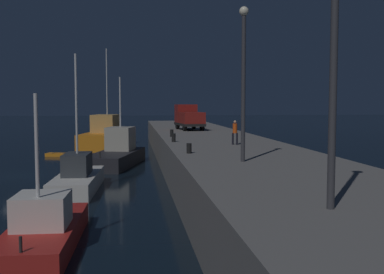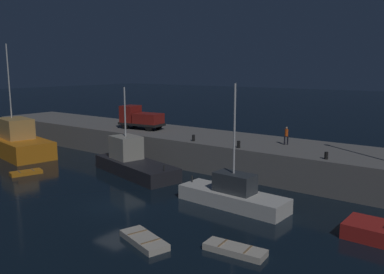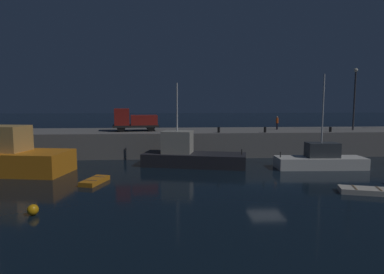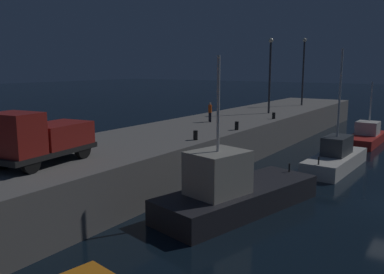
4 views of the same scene
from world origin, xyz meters
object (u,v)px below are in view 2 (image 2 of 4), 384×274
Objects in this scene: dinghy_orange_near at (26,173)px; utility_truck at (140,118)px; fishing_boat_orange at (15,142)px; rowboat_blue_far at (235,250)px; rowboat_white_mid at (144,240)px; fishing_trawler_red at (133,162)px; fishing_boat_white at (233,195)px; bollard_central at (194,138)px; bollard_east at (239,144)px; bollard_west at (326,156)px; dockworker at (286,135)px.

utility_truck is at bearing 83.34° from dinghy_orange_near.
fishing_boat_orange is 32.81m from rowboat_blue_far.
fishing_trawler_red is at bearing 137.38° from rowboat_white_mid.
dinghy_orange_near is (-19.14, -4.03, -0.63)m from fishing_boat_white.
dinghy_orange_near is (9.21, -4.23, -1.17)m from fishing_boat_orange.
fishing_boat_orange is 22.57× the size of bollard_central.
fishing_boat_white reaches higher than utility_truck.
bollard_east is (14.34, -2.79, -0.94)m from utility_truck.
utility_truck is 21.93m from bollard_west.
fishing_boat_orange is 8.31× the size of dockworker.
bollard_central is 0.97× the size of bollard_east.
bollard_central is at bearing 179.68° from bollard_west.
fishing_boat_orange is 21.11m from bollard_central.
bollard_west is (21.75, -2.58, -0.97)m from utility_truck.
dockworker is 8.43m from bollard_central.
fishing_boat_orange is at bearing 155.34° from dinghy_orange_near.
fishing_boat_white is 2.94× the size of dinghy_orange_near.
fishing_trawler_red is 6.00m from bollard_central.
bollard_east reaches higher than rowboat_blue_far.
bollard_west is at bearing 71.44° from rowboat_white_mid.
fishing_boat_orange is (-28.36, 0.20, 0.54)m from fishing_boat_white.
bollard_east is at bearing 13.58° from fishing_boat_orange.
utility_truck is 3.32× the size of dockworker.
utility_truck reaches higher than dockworker.
rowboat_white_mid is 1.06× the size of rowboat_blue_far.
utility_truck reaches higher than rowboat_blue_far.
bollard_east is at bearing -124.38° from dockworker.
rowboat_blue_far is at bearing 23.28° from rowboat_white_mid.
rowboat_white_mid is 0.67× the size of utility_truck.
dinghy_orange_near is at bearing -24.66° from fishing_boat_orange.
fishing_trawler_red is at bearing -153.20° from bollard_east.
utility_truck is (-17.62, 9.04, 3.14)m from fishing_boat_white.
dinghy_orange_near is (-7.46, -6.04, -0.86)m from fishing_trawler_red.
rowboat_white_mid is at bearing -45.40° from utility_truck.
fishing_boat_orange is 21.98× the size of bollard_east.
fishing_boat_orange reaches higher than bollard_east.
fishing_trawler_red is 9.66m from utility_truck.
fishing_boat_orange is (-16.67, -1.81, 0.31)m from fishing_trawler_red.
fishing_boat_orange reaches higher than bollard_central.
bollard_west is (4.80, -3.61, -0.64)m from dockworker.
dockworker reaches higher than bollard_west.
rowboat_white_mid is 16.68m from bollard_central.
fishing_boat_orange is at bearing 168.93° from rowboat_blue_far.
bollard_central is (20.07, 6.34, 1.66)m from fishing_boat_orange.
fishing_boat_white reaches higher than bollard_west.
fishing_trawler_red reaches higher than bollard_central.
fishing_boat_white is at bearing -62.36° from bollard_east.
bollard_central is (-7.55, 14.60, 2.82)m from rowboat_white_mid.
fishing_boat_orange is at bearing -160.38° from dockworker.
fishing_boat_white is 19.57m from dinghy_orange_near.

